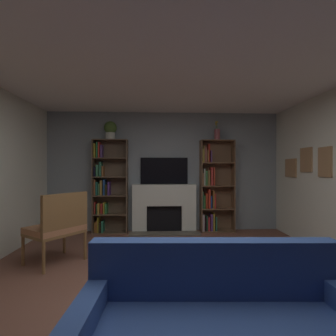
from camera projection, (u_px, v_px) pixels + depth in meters
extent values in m
plane|color=brown|center=(173.00, 299.00, 2.71)|extent=(7.16, 7.16, 0.00)
cube|color=gray|center=(164.00, 171.00, 5.71)|extent=(5.12, 0.06, 2.57)
cube|color=#A37A51|center=(325.00, 162.00, 4.11)|extent=(0.03, 0.32, 0.48)
cube|color=#377949|center=(324.00, 162.00, 4.11)|extent=(0.01, 0.26, 0.42)
cube|color=#A37A51|center=(306.00, 160.00, 4.62)|extent=(0.03, 0.34, 0.43)
cube|color=#4D613C|center=(306.00, 160.00, 4.62)|extent=(0.01, 0.28, 0.37)
cube|color=#A37A51|center=(291.00, 168.00, 5.15)|extent=(0.03, 0.39, 0.36)
cube|color=#347139|center=(290.00, 168.00, 5.15)|extent=(0.01, 0.33, 0.30)
cube|color=white|center=(174.00, 49.00, 2.70)|extent=(5.12, 6.08, 0.06)
cube|color=white|center=(140.00, 219.00, 5.56)|extent=(0.31, 0.19, 0.55)
cube|color=white|center=(189.00, 218.00, 5.61)|extent=(0.31, 0.19, 0.55)
cube|color=white|center=(164.00, 195.00, 5.59)|extent=(1.36, 0.19, 0.45)
cube|color=black|center=(164.00, 218.00, 5.64)|extent=(0.75, 0.08, 0.55)
cube|color=#605A4E|center=(165.00, 234.00, 5.34)|extent=(1.46, 0.30, 0.03)
cube|color=black|center=(164.00, 171.00, 5.65)|extent=(1.02, 0.06, 0.57)
cube|color=brown|center=(94.00, 186.00, 5.46)|extent=(0.02, 0.30, 1.96)
cube|color=brown|center=(127.00, 186.00, 5.50)|extent=(0.02, 0.30, 1.96)
cube|color=brown|center=(112.00, 186.00, 5.62)|extent=(0.72, 0.02, 1.96)
cube|color=brown|center=(110.00, 232.00, 5.48)|extent=(0.68, 0.30, 0.02)
cube|color=#986327|center=(96.00, 227.00, 5.50)|extent=(0.04, 0.20, 0.21)
cube|color=#965A26|center=(98.00, 226.00, 5.48)|extent=(0.03, 0.23, 0.24)
cube|color=olive|center=(99.00, 224.00, 5.48)|extent=(0.02, 0.24, 0.32)
cube|color=black|center=(101.00, 227.00, 5.48)|extent=(0.04, 0.25, 0.21)
cube|color=#287656|center=(103.00, 226.00, 5.49)|extent=(0.03, 0.23, 0.23)
cube|color=brown|center=(110.00, 214.00, 5.48)|extent=(0.68, 0.30, 0.02)
cube|color=#BC3730|center=(95.00, 208.00, 5.50)|extent=(0.02, 0.19, 0.25)
cube|color=#307141|center=(98.00, 209.00, 5.50)|extent=(0.03, 0.19, 0.20)
cube|color=#A68230|center=(99.00, 208.00, 5.48)|extent=(0.03, 0.25, 0.23)
cube|color=#AF2D2A|center=(102.00, 208.00, 5.51)|extent=(0.04, 0.18, 0.21)
cube|color=olive|center=(105.00, 208.00, 5.49)|extent=(0.03, 0.22, 0.24)
cube|color=#2E7B3D|center=(107.00, 208.00, 5.50)|extent=(0.03, 0.22, 0.21)
cube|color=brown|center=(110.00, 195.00, 5.48)|extent=(0.68, 0.30, 0.02)
cube|color=#945533|center=(96.00, 187.00, 5.49)|extent=(0.03, 0.22, 0.33)
cube|color=#1F6354|center=(98.00, 188.00, 5.48)|extent=(0.04, 0.24, 0.28)
cube|color=#3C6C3A|center=(100.00, 189.00, 5.49)|extent=(0.03, 0.23, 0.24)
cube|color=#A47B37|center=(102.00, 188.00, 5.50)|extent=(0.04, 0.20, 0.31)
cube|color=navy|center=(105.00, 187.00, 5.50)|extent=(0.04, 0.20, 0.33)
cube|color=black|center=(107.00, 190.00, 5.49)|extent=(0.04, 0.24, 0.23)
cube|color=#4C2D76|center=(109.00, 188.00, 5.49)|extent=(0.03, 0.23, 0.28)
cube|color=brown|center=(110.00, 177.00, 5.48)|extent=(0.68, 0.30, 0.02)
cube|color=black|center=(96.00, 172.00, 5.48)|extent=(0.04, 0.23, 0.20)
cube|color=#34704B|center=(98.00, 171.00, 5.47)|extent=(0.04, 0.25, 0.24)
cube|color=#2D6A4E|center=(101.00, 169.00, 5.51)|extent=(0.04, 0.19, 0.30)
cube|color=#915B32|center=(103.00, 171.00, 5.51)|extent=(0.03, 0.19, 0.22)
cube|color=brown|center=(110.00, 158.00, 5.48)|extent=(0.68, 0.30, 0.02)
cube|color=olive|center=(95.00, 151.00, 5.48)|extent=(0.03, 0.23, 0.29)
cube|color=#247D45|center=(98.00, 150.00, 5.49)|extent=(0.03, 0.21, 0.33)
cube|color=red|center=(100.00, 150.00, 5.50)|extent=(0.03, 0.20, 0.33)
cube|color=#523873|center=(102.00, 152.00, 5.51)|extent=(0.04, 0.18, 0.27)
cube|color=brown|center=(110.00, 140.00, 5.48)|extent=(0.68, 0.30, 0.02)
cube|color=brown|center=(201.00, 186.00, 5.58)|extent=(0.02, 0.29, 1.96)
cube|color=brown|center=(233.00, 186.00, 5.61)|extent=(0.02, 0.29, 1.96)
cube|color=brown|center=(216.00, 185.00, 5.73)|extent=(0.72, 0.02, 1.96)
cube|color=brown|center=(217.00, 231.00, 5.60)|extent=(0.68, 0.29, 0.02)
cube|color=beige|center=(203.00, 222.00, 5.60)|extent=(0.04, 0.22, 0.35)
cube|color=black|center=(205.00, 224.00, 5.60)|extent=(0.03, 0.21, 0.28)
cube|color=#1F6A3D|center=(206.00, 223.00, 5.62)|extent=(0.02, 0.18, 0.31)
cube|color=red|center=(208.00, 223.00, 5.62)|extent=(0.04, 0.19, 0.29)
cube|color=#58367B|center=(211.00, 222.00, 5.61)|extent=(0.04, 0.20, 0.35)
cube|color=olive|center=(213.00, 221.00, 5.62)|extent=(0.04, 0.20, 0.38)
cube|color=#2B6B55|center=(216.00, 223.00, 5.62)|extent=(0.03, 0.21, 0.29)
cube|color=brown|center=(217.00, 208.00, 5.59)|extent=(0.68, 0.29, 0.02)
cube|color=#396A4A|center=(202.00, 200.00, 5.60)|extent=(0.02, 0.21, 0.35)
cube|color=#387D3A|center=(204.00, 202.00, 5.60)|extent=(0.03, 0.22, 0.28)
cube|color=#AE341D|center=(206.00, 201.00, 5.61)|extent=(0.04, 0.19, 0.32)
cube|color=red|center=(209.00, 199.00, 5.60)|extent=(0.04, 0.23, 0.40)
cube|color=navy|center=(211.00, 202.00, 5.62)|extent=(0.04, 0.19, 0.27)
cube|color=#945A26|center=(213.00, 200.00, 5.61)|extent=(0.03, 0.22, 0.37)
cube|color=#B52726|center=(214.00, 201.00, 5.61)|extent=(0.03, 0.21, 0.31)
cube|color=brown|center=(217.00, 186.00, 5.59)|extent=(0.68, 0.29, 0.02)
cube|color=brown|center=(202.00, 179.00, 5.59)|extent=(0.03, 0.23, 0.26)
cube|color=beige|center=(204.00, 177.00, 5.62)|extent=(0.03, 0.17, 0.35)
cube|color=#3C7A40|center=(206.00, 178.00, 5.60)|extent=(0.03, 0.21, 0.31)
cube|color=brown|center=(208.00, 178.00, 5.60)|extent=(0.04, 0.22, 0.33)
cube|color=#A9302C|center=(211.00, 176.00, 5.59)|extent=(0.04, 0.24, 0.38)
cube|color=#B43823|center=(213.00, 176.00, 5.60)|extent=(0.03, 0.22, 0.38)
cube|color=brown|center=(217.00, 163.00, 5.59)|extent=(0.68, 0.29, 0.02)
cube|color=olive|center=(202.00, 156.00, 5.58)|extent=(0.02, 0.24, 0.28)
cube|color=olive|center=(203.00, 154.00, 5.60)|extent=(0.02, 0.20, 0.35)
cube|color=brown|center=(205.00, 155.00, 5.60)|extent=(0.04, 0.21, 0.32)
cube|color=#9A602D|center=(207.00, 156.00, 5.59)|extent=(0.02, 0.23, 0.26)
cube|color=#B4281C|center=(209.00, 153.00, 5.62)|extent=(0.03, 0.17, 0.40)
cube|color=#5D3E7A|center=(211.00, 157.00, 5.60)|extent=(0.02, 0.21, 0.26)
cube|color=brown|center=(217.00, 141.00, 5.59)|extent=(0.68, 0.29, 0.02)
cylinder|color=beige|center=(110.00, 136.00, 5.48)|extent=(0.20, 0.20, 0.15)
sphere|color=#43632A|center=(110.00, 128.00, 5.47)|extent=(0.27, 0.27, 0.27)
cylinder|color=#94484D|center=(217.00, 135.00, 5.58)|extent=(0.12, 0.12, 0.23)
cylinder|color=#4C7F3F|center=(217.00, 126.00, 5.57)|extent=(0.01, 0.01, 0.16)
sphere|color=gold|center=(217.00, 122.00, 5.57)|extent=(0.05, 0.05, 0.05)
cylinder|color=#4C7F3F|center=(216.00, 126.00, 5.61)|extent=(0.01, 0.01, 0.15)
sphere|color=gold|center=(216.00, 123.00, 5.61)|extent=(0.06, 0.06, 0.06)
cylinder|color=#4C7F3F|center=(216.00, 127.00, 5.59)|extent=(0.01, 0.01, 0.10)
sphere|color=gold|center=(216.00, 125.00, 5.59)|extent=(0.04, 0.04, 0.04)
cylinder|color=#4C7F3F|center=(216.00, 126.00, 5.60)|extent=(0.01, 0.01, 0.16)
sphere|color=gold|center=(216.00, 122.00, 5.60)|extent=(0.04, 0.04, 0.04)
cube|color=#304D90|center=(214.00, 268.00, 1.94)|extent=(1.83, 0.25, 0.42)
cylinder|color=brown|center=(44.00, 256.00, 3.35)|extent=(0.04, 0.04, 0.45)
cylinder|color=brown|center=(85.00, 244.00, 3.89)|extent=(0.04, 0.04, 0.45)
cylinder|color=brown|center=(23.00, 249.00, 3.65)|extent=(0.04, 0.04, 0.45)
cylinder|color=brown|center=(64.00, 239.00, 4.18)|extent=(0.04, 0.04, 0.45)
cube|color=#B57951|center=(55.00, 228.00, 3.77)|extent=(0.86, 0.89, 0.08)
cube|color=brown|center=(55.00, 233.00, 3.77)|extent=(0.86, 0.89, 0.04)
cube|color=brown|center=(65.00, 213.00, 3.62)|extent=(0.46, 0.59, 0.56)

